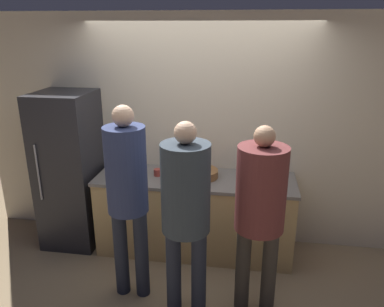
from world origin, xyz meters
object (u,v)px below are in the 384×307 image
Objects in this scene: person_center at (186,203)px; cup_white at (119,167)px; refrigerator at (70,170)px; person_left at (127,187)px; cup_red at (157,172)px; utensil_crock at (178,162)px; person_right at (260,202)px; fruit_bowl at (201,173)px; bottle_red at (165,179)px.

person_center reaches higher than cup_white.
person_left reaches higher than refrigerator.
person_left reaches higher than person_center.
utensil_crock is at bearing 54.21° from cup_red.
person_right is 20.86× the size of cup_white.
fruit_bowl is 0.43m from bottle_red.
person_center is at bearing -64.20° from cup_red.
person_center reaches higher than cup_red.
cup_red is (-0.49, 1.02, -0.16)m from person_center.
refrigerator is 1.30m from person_left.
fruit_bowl is 4.70× the size of cup_red.
fruit_bowl is at bearing 57.98° from person_left.
refrigerator is 7.00× the size of utensil_crock.
person_left is 1.15m from person_right.
refrigerator reaches higher than person_right.
refrigerator reaches higher than bottle_red.
utensil_crock reaches higher than cup_white.
cup_red is (0.06, 0.82, -0.18)m from person_left.
cup_red is at bearing 141.82° from person_right.
person_center reaches higher than bottle_red.
person_left is 1.03m from fruit_bowl.
person_center is at bearing -34.15° from refrigerator.
refrigerator reaches higher than utensil_crock.
person_right reaches higher than fruit_bowl.
fruit_bowl is at bearing -3.81° from cup_white.
person_left is at bearing -94.40° from cup_red.
person_center is at bearing -89.11° from fruit_bowl.
person_right is (1.15, -0.03, -0.05)m from person_left.
bottle_red is at bearing -95.19° from utensil_crock.
person_left reaches higher than bottle_red.
person_center reaches higher than utensil_crock.
cup_white is (-0.62, 0.33, -0.02)m from bottle_red.
bottle_red is 0.27m from cup_red.
refrigerator reaches higher than cup_red.
person_right is 1.84m from cup_white.
cup_white is at bearing 114.15° from person_left.
refrigerator is 1.03× the size of person_right.
refrigerator is 0.56m from cup_white.
cup_red is (-0.47, -0.04, -0.00)m from fruit_bowl.
cup_red is at bearing -0.81° from refrigerator.
bottle_red is 1.99× the size of cup_red.
person_right is 6.78× the size of utensil_crock.
refrigerator is at bearing 157.63° from person_right.
person_left is at bearing 178.34° from person_right.
person_center is 11.07× the size of bottle_red.
person_center is (1.52, -1.03, 0.20)m from refrigerator.
fruit_bowl is at bearing 4.46° from cup_red.
refrigerator is 1.24m from utensil_crock.
refrigerator is 1.00× the size of person_center.
person_center reaches higher than person_right.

